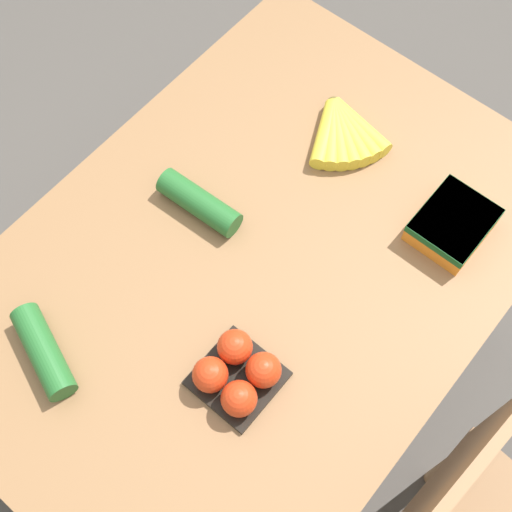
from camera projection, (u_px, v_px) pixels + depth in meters
The scene contains 7 objects.
ground_plane at pixel (256, 374), 2.09m from camera, with size 12.00×12.00×0.00m, color #4C4742.
dining_table at pixel (256, 285), 1.50m from camera, with size 1.24×0.87×0.77m.
banana_bunch at pixel (343, 132), 1.51m from camera, with size 0.17×0.18×0.04m.
tomato_pack at pixel (237, 373), 1.26m from camera, with size 0.14×0.14×0.08m.
carrot_bag at pixel (453, 223), 1.40m from camera, with size 0.16×0.13×0.05m.
cucumber_near at pixel (43, 351), 1.29m from camera, with size 0.11×0.19×0.06m.
cucumber_far at pixel (199, 203), 1.43m from camera, with size 0.06×0.18×0.06m.
Camera 1 is at (0.46, 0.38, 2.03)m, focal length 50.00 mm.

